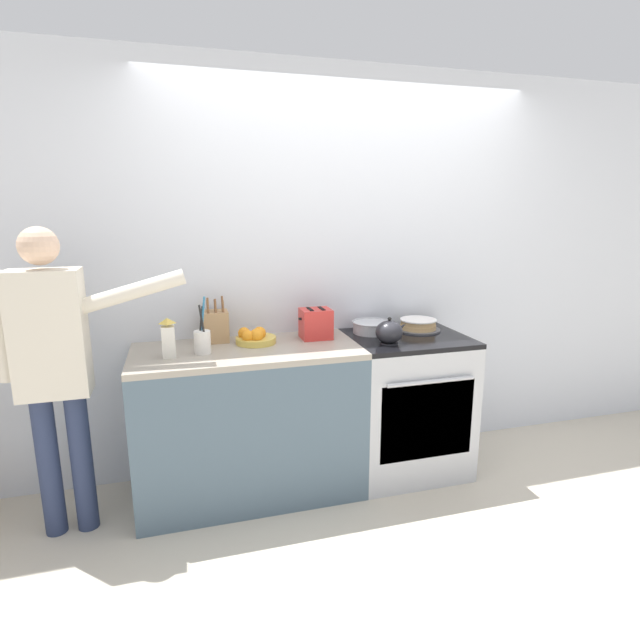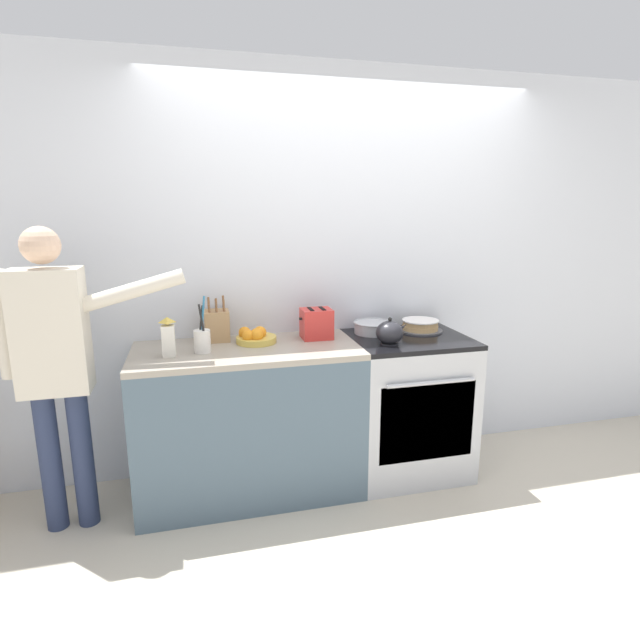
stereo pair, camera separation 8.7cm
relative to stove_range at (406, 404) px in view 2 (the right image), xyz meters
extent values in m
plane|color=beige|center=(-0.33, -0.31, -0.46)|extent=(16.00, 16.00, 0.00)
cube|color=silver|center=(-0.33, 0.34, 0.84)|extent=(8.00, 0.04, 2.60)
cube|color=#4C6070|center=(-1.03, 0.00, -0.02)|extent=(1.32, 0.63, 0.88)
cube|color=#9E9384|center=(-1.03, 0.00, 0.44)|extent=(1.32, 0.63, 0.03)
cube|color=#B7BABF|center=(0.00, 0.00, -0.02)|extent=(0.74, 0.63, 0.89)
cube|color=black|center=(0.00, -0.30, 0.01)|extent=(0.61, 0.01, 0.49)
cylinder|color=#B7BABF|center=(0.00, -0.33, 0.27)|extent=(0.56, 0.02, 0.02)
cube|color=black|center=(0.00, 0.00, 0.44)|extent=(0.74, 0.63, 0.03)
cylinder|color=#4C4C51|center=(0.14, 0.13, 0.46)|extent=(0.30, 0.30, 0.01)
cylinder|color=tan|center=(0.14, 0.13, 0.48)|extent=(0.24, 0.24, 0.03)
cylinder|color=tan|center=(0.14, 0.13, 0.51)|extent=(0.23, 0.23, 0.03)
cylinder|color=white|center=(0.14, 0.13, 0.53)|extent=(0.24, 0.24, 0.01)
cylinder|color=#232328|center=(-0.19, -0.12, 0.46)|extent=(0.12, 0.12, 0.01)
ellipsoid|color=#232328|center=(-0.19, -0.12, 0.53)|extent=(0.17, 0.17, 0.14)
cone|color=#232328|center=(-0.11, -0.12, 0.55)|extent=(0.08, 0.04, 0.07)
sphere|color=black|center=(-0.19, -0.12, 0.61)|extent=(0.02, 0.02, 0.02)
cylinder|color=#B7BABF|center=(-0.19, 0.15, 0.49)|extent=(0.25, 0.25, 0.07)
torus|color=#B7BABF|center=(-0.19, 0.15, 0.53)|extent=(0.26, 0.26, 0.01)
cube|color=tan|center=(-1.19, 0.21, 0.55)|extent=(0.15, 0.14, 0.19)
cylinder|color=brown|center=(-1.23, 0.17, 0.69)|extent=(0.01, 0.04, 0.09)
cylinder|color=brown|center=(-1.19, 0.18, 0.69)|extent=(0.01, 0.04, 0.08)
cylinder|color=brown|center=(-1.14, 0.18, 0.68)|extent=(0.01, 0.03, 0.07)
cylinder|color=brown|center=(-1.23, 0.21, 0.68)|extent=(0.01, 0.04, 0.08)
cylinder|color=brown|center=(-1.19, 0.21, 0.68)|extent=(0.01, 0.04, 0.08)
cylinder|color=brown|center=(-1.14, 0.21, 0.69)|extent=(0.01, 0.04, 0.09)
cylinder|color=silver|center=(-1.28, -0.03, 0.52)|extent=(0.09, 0.09, 0.13)
cylinder|color=black|center=(-1.28, -0.05, 0.62)|extent=(0.04, 0.02, 0.24)
cylinder|color=teal|center=(-1.28, -0.01, 0.64)|extent=(0.04, 0.03, 0.28)
cylinder|color=black|center=(-1.29, -0.01, 0.62)|extent=(0.04, 0.02, 0.22)
cylinder|color=gold|center=(-0.96, 0.11, 0.48)|extent=(0.24, 0.24, 0.04)
sphere|color=orange|center=(-0.94, 0.11, 0.52)|extent=(0.08, 0.08, 0.08)
sphere|color=orange|center=(-1.02, 0.06, 0.52)|extent=(0.07, 0.07, 0.07)
sphere|color=orange|center=(-1.03, 0.14, 0.52)|extent=(0.07, 0.07, 0.07)
sphere|color=orange|center=(-0.96, 0.06, 0.52)|extent=(0.08, 0.08, 0.08)
cube|color=red|center=(-0.58, 0.12, 0.55)|extent=(0.19, 0.16, 0.19)
cube|color=black|center=(-0.62, 0.12, 0.65)|extent=(0.02, 0.11, 0.00)
cube|color=black|center=(-0.54, 0.12, 0.65)|extent=(0.02, 0.11, 0.00)
cube|color=black|center=(-0.68, 0.12, 0.59)|extent=(0.02, 0.02, 0.01)
cube|color=white|center=(-1.46, -0.06, 0.55)|extent=(0.07, 0.07, 0.18)
pyramid|color=#E0BC4C|center=(-1.46, -0.06, 0.67)|extent=(0.07, 0.07, 0.03)
cylinder|color=#283351|center=(-2.11, -0.12, -0.07)|extent=(0.11, 0.11, 0.78)
cylinder|color=#283351|center=(-1.95, -0.12, -0.07)|extent=(0.11, 0.11, 0.78)
cube|color=beige|center=(-2.03, -0.12, 0.65)|extent=(0.34, 0.20, 0.65)
cylinder|color=beige|center=(-2.24, -0.12, 0.70)|extent=(0.08, 0.08, 0.55)
cylinder|color=beige|center=(-1.63, -0.12, 0.84)|extent=(0.55, 0.08, 0.22)
sphere|color=beige|center=(-2.03, -0.12, 1.08)|extent=(0.19, 0.19, 0.19)
camera|label=1|loc=(-1.39, -2.82, 1.27)|focal=28.00mm
camera|label=2|loc=(-1.31, -2.84, 1.27)|focal=28.00mm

